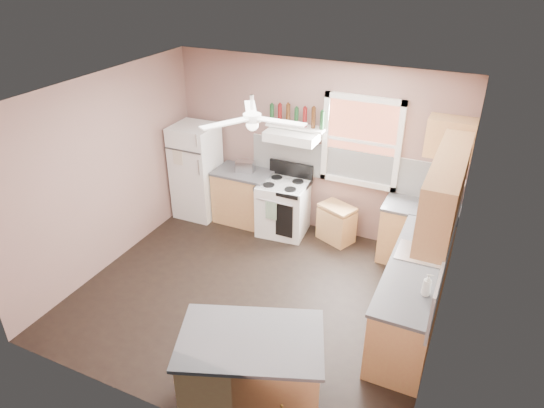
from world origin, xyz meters
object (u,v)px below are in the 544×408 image
at_px(stove, 283,208).
at_px(toaster, 245,166).
at_px(refrigerator, 197,171).
at_px(cart, 336,225).
at_px(island, 252,374).

bearing_deg(stove, toaster, 168.78).
height_order(refrigerator, cart, refrigerator).
xyz_separation_m(refrigerator, cart, (2.41, 0.17, -0.53)).
xyz_separation_m(refrigerator, island, (2.62, -3.16, -0.36)).
height_order(refrigerator, island, refrigerator).
bearing_deg(cart, toaster, -155.03).
relative_size(refrigerator, cart, 2.99).
xyz_separation_m(toaster, stove, (0.71, -0.08, -0.56)).
relative_size(toaster, cart, 0.53).
bearing_deg(cart, stove, -148.54).
distance_m(toaster, island, 3.77).
height_order(stove, cart, stove).
bearing_deg(refrigerator, toaster, 7.33).
relative_size(stove, island, 0.67).
distance_m(toaster, stove, 0.90).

